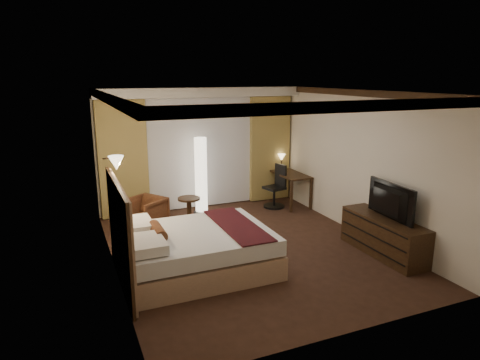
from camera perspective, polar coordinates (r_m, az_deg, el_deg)
name	(u,v)px	position (r m, az deg, el deg)	size (l,w,h in m)	color
floor	(249,249)	(7.57, 1.20, -9.16)	(4.50, 5.50, 0.01)	#321E13
ceiling	(250,91)	(6.97, 1.31, 11.73)	(4.50, 5.50, 0.01)	white
back_wall	(199,148)	(9.67, -5.45, 4.22)	(4.50, 0.02, 2.70)	silver
left_wall	(110,187)	(6.58, -16.93, -0.90)	(0.02, 5.50, 2.70)	silver
right_wall	(359,163)	(8.31, 15.57, 2.18)	(0.02, 5.50, 2.70)	silver
crown_molding	(250,95)	(6.97, 1.31, 11.24)	(4.50, 5.50, 0.12)	black
soffit	(202,92)	(9.31, -5.15, 11.59)	(4.50, 0.50, 0.20)	white
curtain_sheer	(201,153)	(9.62, -5.29, 3.56)	(2.48, 0.04, 2.45)	silver
curtain_left_drape	(123,160)	(9.20, -15.32, 2.65)	(1.00, 0.14, 2.45)	tan
curtain_right_drape	(270,149)	(10.20, 3.97, 4.17)	(1.00, 0.14, 2.45)	tan
wall_sconce	(116,163)	(6.95, -16.18, 2.21)	(0.24, 0.24, 0.24)	white
bed	(197,250)	(6.71, -5.74, -9.31)	(2.23, 1.74, 0.65)	white
headboard	(120,235)	(6.34, -15.65, -7.05)	(0.12, 2.04, 1.50)	#A37E5F
armchair	(145,212)	(8.61, -12.52, -4.14)	(0.67, 0.63, 0.69)	#492215
side_table	(189,209)	(8.91, -6.78, -3.92)	(0.46, 0.46, 0.51)	black
floor_lamp	(201,176)	(9.28, -5.22, 0.60)	(0.35, 0.35, 1.68)	white
desk	(290,189)	(10.01, 6.62, -1.20)	(0.55, 1.15, 0.75)	black
desk_lamp	(281,163)	(10.25, 5.55, 2.31)	(0.18, 0.18, 0.34)	#FFD899
office_chair	(274,186)	(9.74, 4.59, -0.85)	(0.48, 0.48, 0.99)	black
dresser	(384,236)	(7.64, 18.60, -7.09)	(0.50, 1.66, 0.64)	black
television	(385,200)	(7.42, 18.80, -2.51)	(1.10, 0.63, 0.14)	black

